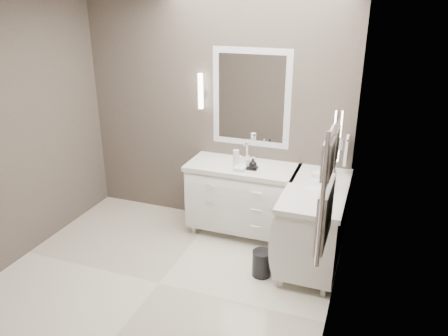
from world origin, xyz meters
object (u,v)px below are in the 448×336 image
(vanity_right, at_px, (314,220))
(waste_bin, at_px, (262,263))
(towel_ladder, at_px, (327,193))
(vanity_back, at_px, (242,195))

(vanity_right, xyz_separation_m, waste_bin, (-0.43, -0.42, -0.35))
(vanity_right, bearing_deg, towel_ladder, -80.16)
(waste_bin, bearing_deg, vanity_right, 44.80)
(vanity_right, distance_m, waste_bin, 0.69)
(vanity_back, height_order, waste_bin, vanity_back)
(waste_bin, bearing_deg, towel_ladder, -53.47)
(towel_ladder, relative_size, waste_bin, 3.35)
(vanity_back, bearing_deg, vanity_right, -20.38)
(towel_ladder, bearing_deg, vanity_right, 99.84)
(towel_ladder, height_order, waste_bin, towel_ladder)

